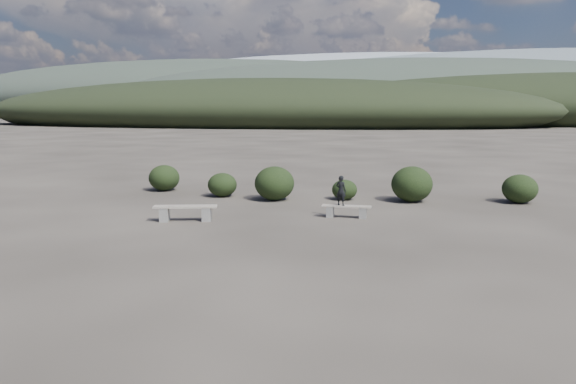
# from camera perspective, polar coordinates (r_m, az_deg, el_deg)

# --- Properties ---
(ground) EXTENTS (1200.00, 1200.00, 0.00)m
(ground) POSITION_cam_1_polar(r_m,az_deg,el_deg) (13.79, -2.81, -6.71)
(ground) COLOR #2E2924
(ground) RESTS_ON ground
(bench_left) EXTENTS (2.05, 0.94, 0.50)m
(bench_left) POSITION_cam_1_polar(r_m,az_deg,el_deg) (18.31, -10.38, -1.99)
(bench_left) COLOR slate
(bench_left) RESTS_ON ground
(bench_right) EXTENTS (1.63, 0.35, 0.41)m
(bench_right) POSITION_cam_1_polar(r_m,az_deg,el_deg) (18.67, 5.95, -1.87)
(bench_right) COLOR slate
(bench_right) RESTS_ON ground
(seated_person) EXTENTS (0.43, 0.35, 1.00)m
(seated_person) POSITION_cam_1_polar(r_m,az_deg,el_deg) (18.58, 5.41, 0.15)
(seated_person) COLOR black
(seated_person) RESTS_ON bench_right
(shrub_a) EXTENTS (1.19, 1.19, 0.97)m
(shrub_a) POSITION_cam_1_polar(r_m,az_deg,el_deg) (23.00, -6.69, 0.73)
(shrub_a) COLOR black
(shrub_a) RESTS_ON ground
(shrub_b) EXTENTS (1.55, 1.55, 1.33)m
(shrub_b) POSITION_cam_1_polar(r_m,az_deg,el_deg) (21.96, -1.39, 0.89)
(shrub_b) COLOR black
(shrub_b) RESTS_ON ground
(shrub_c) EXTENTS (1.00, 1.00, 0.80)m
(shrub_c) POSITION_cam_1_polar(r_m,az_deg,el_deg) (22.19, 5.76, 0.23)
(shrub_c) COLOR black
(shrub_c) RESTS_ON ground
(shrub_d) EXTENTS (1.57, 1.57, 1.38)m
(shrub_d) POSITION_cam_1_polar(r_m,az_deg,el_deg) (22.11, 12.47, 0.79)
(shrub_d) COLOR black
(shrub_d) RESTS_ON ground
(shrub_e) EXTENTS (1.32, 1.32, 1.10)m
(shrub_e) POSITION_cam_1_polar(r_m,az_deg,el_deg) (23.08, 22.49, 0.31)
(shrub_e) COLOR black
(shrub_e) RESTS_ON ground
(shrub_f) EXTENTS (1.33, 1.33, 1.12)m
(shrub_f) POSITION_cam_1_polar(r_m,az_deg,el_deg) (25.03, -12.47, 1.41)
(shrub_f) COLOR black
(shrub_f) RESTS_ON ground
(mountain_ridges) EXTENTS (500.00, 400.00, 56.00)m
(mountain_ridges) POSITION_cam_1_polar(r_m,az_deg,el_deg) (352.15, 10.39, 9.80)
(mountain_ridges) COLOR black
(mountain_ridges) RESTS_ON ground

